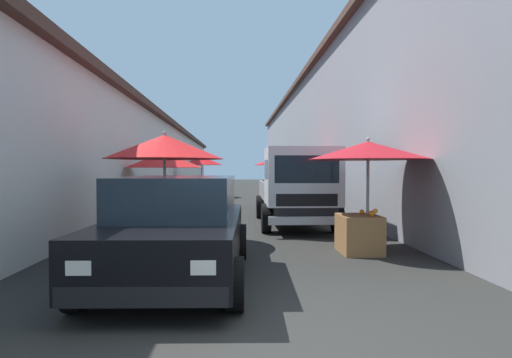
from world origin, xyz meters
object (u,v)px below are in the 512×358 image
vendor_by_crates (271,182)px  fruit_stall_near_right (366,167)px  hatchback_car (178,227)px  delivery_truck (298,189)px  fruit_stall_near_left (166,157)px  parked_scooter (281,193)px  fruit_stall_far_left (202,165)px  fruit_stall_mid_lane (289,165)px  fruit_stall_far_right (166,167)px

vendor_by_crates → fruit_stall_near_right: bearing=-175.1°
hatchback_car → delivery_truck: delivery_truck is taller
fruit_stall_near_left → hatchback_car: 2.93m
hatchback_car → parked_scooter: hatchback_car is taller
fruit_stall_near_right → parked_scooter: size_ratio=1.35×
fruit_stall_far_left → parked_scooter: size_ratio=1.38×
hatchback_car → vendor_by_crates: bearing=-11.2°
fruit_stall_mid_lane → parked_scooter: bearing=-0.7°
fruit_stall_near_left → vendor_by_crates: bearing=-17.6°
delivery_truck → fruit_stall_far_left: bearing=15.8°
delivery_truck → hatchback_car: bearing=152.8°
fruit_stall_near_right → vendor_by_crates: fruit_stall_near_right is taller
fruit_stall_far_right → parked_scooter: 7.45m
fruit_stall_far_right → vendor_by_crates: fruit_stall_far_right is taller
fruit_stall_mid_lane → fruit_stall_near_left: 7.87m
fruit_stall_near_left → delivery_truck: fruit_stall_near_left is taller
parked_scooter → fruit_stall_far_left: bearing=43.4°
hatchback_car → delivery_truck: 5.38m
fruit_stall_near_right → hatchback_car: size_ratio=0.58×
fruit_stall_near_right → vendor_by_crates: bearing=4.9°
hatchback_car → vendor_by_crates: (12.16, -2.41, 0.25)m
vendor_by_crates → parked_scooter: 1.06m
fruit_stall_far_left → vendor_by_crates: bearing=-145.1°
fruit_stall_far_left → fruit_stall_near_left: (-14.41, -0.41, 0.05)m
fruit_stall_mid_lane → fruit_stall_near_left: fruit_stall_near_left is taller
fruit_stall_far_right → vendor_by_crates: 6.47m
vendor_by_crates → parked_scooter: size_ratio=1.00×
fruit_stall_far_left → delivery_truck: bearing=-164.2°
fruit_stall_mid_lane → fruit_stall_far_right: (-2.82, 4.19, -0.09)m
hatchback_car → parked_scooter: (12.92, -2.91, -0.29)m
fruit_stall_far_right → fruit_stall_far_left: bearing=-1.7°
fruit_stall_near_left → vendor_by_crates: (9.50, -3.02, -0.82)m
fruit_stall_mid_lane → fruit_stall_near_right: bearing=-176.9°
fruit_stall_near_right → fruit_stall_near_left: 4.00m
fruit_stall_far_left → fruit_stall_near_left: size_ratio=0.96×
vendor_by_crates → parked_scooter: vendor_by_crates is taller
fruit_stall_mid_lane → hatchback_car: bearing=163.6°
vendor_by_crates → fruit_stall_far_right: bearing=144.6°
fruit_stall_far_left → hatchback_car: size_ratio=0.59×
fruit_stall_mid_lane → vendor_by_crates: (2.44, 0.46, -0.73)m
fruit_stall_far_right → hatchback_car: (-6.90, -1.32, -0.89)m
parked_scooter → fruit_stall_mid_lane: bearing=179.3°
fruit_stall_near_right → fruit_stall_mid_lane: bearing=3.1°
fruit_stall_near_right → fruit_stall_near_left: size_ratio=0.94×
hatchback_car → parked_scooter: size_ratio=2.34×
hatchback_car → vendor_by_crates: size_ratio=2.34×
fruit_stall_mid_lane → hatchback_car: size_ratio=0.66×
fruit_stall_near_right → fruit_stall_far_right: bearing=42.0°
fruit_stall_far_right → delivery_truck: fruit_stall_far_right is taller
fruit_stall_far_right → fruit_stall_near_left: size_ratio=0.97×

